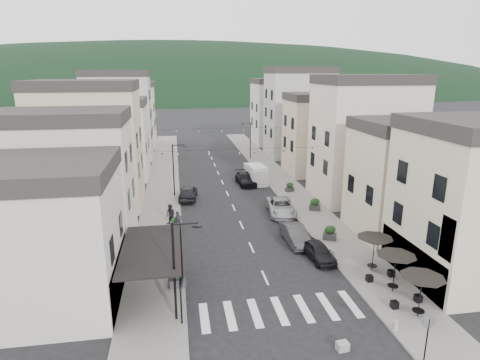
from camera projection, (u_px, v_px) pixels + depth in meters
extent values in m
plane|color=black|center=(289.00, 331.00, 22.04)|extent=(700.00, 700.00, 0.00)
cube|color=slate|center=(163.00, 182.00, 51.34)|extent=(4.00, 76.00, 0.12)
cube|color=slate|center=(277.00, 177.00, 53.66)|extent=(4.00, 76.00, 0.12)
ellipsoid|color=black|center=(181.00, 90.00, 307.74)|extent=(640.00, 360.00, 70.00)
cube|color=beige|center=(10.00, 246.00, 23.35)|extent=(12.00, 8.00, 8.00)
cube|color=black|center=(151.00, 249.00, 24.80)|extent=(3.60, 7.50, 0.15)
cube|color=black|center=(181.00, 254.00, 25.21)|extent=(0.34, 7.50, 0.99)
cylinder|color=black|center=(181.00, 300.00, 22.15)|extent=(0.10, 0.10, 3.20)
cylinder|color=black|center=(179.00, 247.00, 28.82)|extent=(0.10, 0.10, 3.20)
cube|color=beige|center=(66.00, 186.00, 31.81)|extent=(10.00, 7.00, 10.00)
cube|color=#262323|center=(57.00, 117.00, 30.37)|extent=(10.20, 7.14, 1.00)
cube|color=#BBAD8C|center=(89.00, 150.00, 41.07)|extent=(10.00, 8.00, 12.00)
cube|color=#262323|center=(83.00, 85.00, 39.37)|extent=(10.20, 8.16, 1.00)
cube|color=beige|center=(108.00, 142.00, 52.83)|extent=(10.00, 8.00, 9.50)
cube|color=#262323|center=(105.00, 102.00, 51.45)|extent=(10.20, 8.16, 1.00)
cube|color=#9B9B97|center=(119.00, 119.00, 63.80)|extent=(10.00, 7.00, 13.00)
cube|color=#262323|center=(115.00, 73.00, 61.96)|extent=(10.20, 7.14, 1.00)
cube|color=beige|center=(127.00, 117.00, 75.49)|extent=(10.00, 9.00, 11.00)
cube|color=#262323|center=(125.00, 84.00, 73.91)|extent=(10.20, 9.18, 1.00)
cube|color=beige|center=(415.00, 183.00, 34.53)|extent=(10.00, 7.00, 9.00)
cube|color=#262323|center=(422.00, 125.00, 33.21)|extent=(10.20, 7.14, 1.00)
cube|color=beige|center=(364.00, 143.00, 43.59)|extent=(10.00, 8.00, 12.50)
cube|color=#262323|center=(369.00, 79.00, 41.82)|extent=(10.20, 8.16, 1.00)
cube|color=#BBAD8C|center=(324.00, 137.00, 55.35)|extent=(10.00, 7.00, 10.00)
cube|color=#262323|center=(326.00, 97.00, 53.90)|extent=(10.20, 7.14, 1.00)
cube|color=#9B9B97|center=(298.00, 115.00, 66.32)|extent=(10.00, 8.00, 13.50)
cube|color=#262323|center=(300.00, 70.00, 64.41)|extent=(10.20, 8.16, 1.00)
cube|color=beige|center=(280.00, 114.00, 78.01)|extent=(10.00, 9.00, 11.50)
cube|color=#262323|center=(280.00, 81.00, 76.36)|extent=(10.20, 9.18, 1.00)
cylinder|color=black|center=(420.00, 299.00, 22.90)|extent=(0.06, 0.06, 2.30)
cone|color=black|center=(422.00, 281.00, 22.61)|extent=(2.50, 2.50, 0.55)
cylinder|color=black|center=(418.00, 311.00, 23.10)|extent=(0.70, 0.70, 0.04)
cylinder|color=black|center=(394.00, 275.00, 25.56)|extent=(0.06, 0.06, 2.30)
cone|color=black|center=(396.00, 259.00, 25.27)|extent=(2.50, 2.50, 0.55)
cylinder|color=black|center=(393.00, 286.00, 25.77)|extent=(0.70, 0.70, 0.04)
cylinder|color=black|center=(373.00, 256.00, 28.23)|extent=(0.06, 0.06, 2.30)
cone|color=black|center=(375.00, 241.00, 27.94)|extent=(2.50, 2.50, 0.55)
cylinder|color=black|center=(372.00, 266.00, 28.43)|extent=(0.70, 0.70, 0.04)
cylinder|color=black|center=(174.00, 273.00, 22.21)|extent=(0.14, 0.14, 6.00)
cylinder|color=black|center=(185.00, 224.00, 21.56)|extent=(1.40, 0.10, 0.10)
cylinder|color=black|center=(197.00, 226.00, 21.70)|extent=(0.56, 0.56, 0.08)
cylinder|color=black|center=(173.00, 171.00, 45.07)|extent=(0.14, 0.14, 6.00)
cylinder|color=black|center=(179.00, 145.00, 44.41)|extent=(1.40, 0.10, 0.10)
cylinder|color=black|center=(185.00, 146.00, 44.55)|extent=(0.56, 0.56, 0.08)
cylinder|color=black|center=(250.00, 141.00, 64.10)|extent=(0.14, 0.14, 6.00)
cylinder|color=black|center=(246.00, 123.00, 63.23)|extent=(1.40, 0.10, 0.10)
cylinder|color=black|center=(242.00, 124.00, 63.17)|extent=(0.56, 0.56, 0.08)
cylinder|color=black|center=(426.00, 342.00, 19.27)|extent=(0.07, 0.07, 2.50)
cylinder|color=slate|center=(429.00, 322.00, 18.99)|extent=(0.70, 0.04, 0.70)
cylinder|color=gray|center=(182.00, 279.00, 26.76)|extent=(0.26, 0.26, 0.60)
cylinder|color=gray|center=(181.00, 259.00, 29.62)|extent=(0.26, 0.26, 0.60)
cylinder|color=gray|center=(333.00, 254.00, 30.43)|extent=(0.26, 0.26, 0.60)
cylinder|color=gray|center=(395.00, 325.00, 21.86)|extent=(0.26, 0.26, 0.60)
cylinder|color=black|center=(232.00, 149.00, 41.41)|extent=(19.00, 0.02, 0.02)
cone|color=beige|center=(146.00, 154.00, 40.11)|extent=(0.28, 0.28, 0.24)
cone|color=navy|center=(162.00, 154.00, 40.38)|extent=(0.28, 0.28, 0.24)
cone|color=beige|center=(178.00, 155.00, 40.65)|extent=(0.28, 0.28, 0.24)
cone|color=navy|center=(194.00, 155.00, 40.91)|extent=(0.28, 0.28, 0.24)
cone|color=beige|center=(209.00, 155.00, 41.17)|extent=(0.28, 0.28, 0.24)
cone|color=navy|center=(224.00, 154.00, 41.42)|extent=(0.28, 0.28, 0.24)
cone|color=beige|center=(240.00, 154.00, 41.66)|extent=(0.28, 0.28, 0.24)
cone|color=navy|center=(254.00, 153.00, 41.90)|extent=(0.28, 0.28, 0.24)
cone|color=beige|center=(269.00, 152.00, 42.14)|extent=(0.28, 0.28, 0.24)
cone|color=navy|center=(284.00, 151.00, 42.36)|extent=(0.28, 0.28, 0.24)
cone|color=beige|center=(298.00, 150.00, 42.59)|extent=(0.28, 0.28, 0.24)
cone|color=navy|center=(313.00, 149.00, 42.81)|extent=(0.28, 0.28, 0.24)
cylinder|color=black|center=(216.00, 128.00, 56.65)|extent=(19.00, 0.02, 0.02)
cone|color=beige|center=(153.00, 131.00, 55.35)|extent=(0.28, 0.28, 0.24)
cone|color=navy|center=(165.00, 131.00, 55.62)|extent=(0.28, 0.28, 0.24)
cone|color=beige|center=(177.00, 132.00, 55.89)|extent=(0.28, 0.28, 0.24)
cone|color=navy|center=(188.00, 132.00, 56.15)|extent=(0.28, 0.28, 0.24)
cone|color=beige|center=(199.00, 132.00, 56.41)|extent=(0.28, 0.28, 0.24)
cone|color=navy|center=(210.00, 132.00, 56.66)|extent=(0.28, 0.28, 0.24)
cone|color=beige|center=(222.00, 132.00, 56.90)|extent=(0.28, 0.28, 0.24)
cone|color=navy|center=(233.00, 131.00, 57.14)|extent=(0.28, 0.28, 0.24)
cone|color=beige|center=(244.00, 131.00, 57.37)|extent=(0.28, 0.28, 0.24)
cone|color=navy|center=(254.00, 130.00, 57.60)|extent=(0.28, 0.28, 0.24)
cone|color=beige|center=(265.00, 129.00, 57.82)|extent=(0.28, 0.28, 0.24)
cone|color=navy|center=(276.00, 128.00, 58.05)|extent=(0.28, 0.28, 0.24)
imported|color=black|center=(318.00, 251.00, 30.31)|extent=(1.96, 4.05, 1.33)
imported|color=#303032|center=(295.00, 235.00, 33.16)|extent=(1.70, 4.53, 1.48)
imported|color=#95999D|center=(281.00, 207.00, 39.94)|extent=(3.14, 5.75, 1.53)
imported|color=black|center=(246.00, 179.00, 50.44)|extent=(2.32, 5.11, 1.45)
imported|color=black|center=(188.00, 192.00, 44.53)|extent=(2.46, 4.89, 1.60)
cube|color=silver|center=(256.00, 175.00, 51.21)|extent=(2.31, 5.11, 2.08)
cube|color=silver|center=(257.00, 167.00, 50.34)|extent=(2.14, 3.45, 0.52)
cylinder|color=black|center=(253.00, 184.00, 49.45)|extent=(0.31, 0.74, 0.73)
cylinder|color=black|center=(266.00, 183.00, 49.81)|extent=(0.31, 0.74, 0.73)
cylinder|color=black|center=(246.00, 176.00, 52.96)|extent=(0.31, 0.74, 0.73)
cylinder|color=black|center=(258.00, 176.00, 53.32)|extent=(0.31, 0.74, 0.73)
imported|color=black|center=(178.00, 221.00, 35.42)|extent=(0.76, 0.62, 1.79)
imported|color=black|center=(171.00, 215.00, 36.74)|extent=(1.21, 1.18, 1.97)
cube|color=gray|center=(342.00, 346.00, 20.51)|extent=(0.66, 0.53, 0.45)
cube|color=#323134|center=(177.00, 282.00, 26.35)|extent=(1.17, 0.75, 0.55)
ellipsoid|color=black|center=(177.00, 274.00, 26.19)|extent=(0.97, 0.62, 0.71)
cube|color=#303133|center=(176.00, 226.00, 35.96)|extent=(1.12, 0.75, 0.51)
ellipsoid|color=black|center=(176.00, 220.00, 35.81)|extent=(0.90, 0.57, 0.66)
cube|color=#323335|center=(330.00, 236.00, 33.69)|extent=(1.26, 1.02, 0.56)
ellipsoid|color=black|center=(330.00, 230.00, 33.53)|extent=(0.98, 0.62, 0.71)
cube|color=#303133|center=(315.00, 207.00, 40.83)|extent=(1.27, 0.99, 0.56)
ellipsoid|color=black|center=(315.00, 202.00, 40.67)|extent=(0.99, 0.63, 0.72)
cube|color=#313033|center=(290.00, 189.00, 47.18)|extent=(1.10, 0.81, 0.49)
ellipsoid|color=black|center=(290.00, 185.00, 47.03)|extent=(0.86, 0.55, 0.63)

